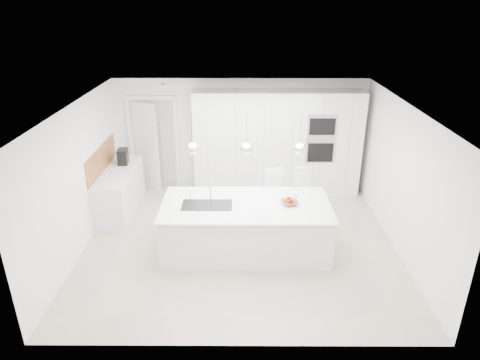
{
  "coord_description": "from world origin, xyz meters",
  "views": [
    {
      "loc": [
        0.03,
        -6.67,
        4.12
      ],
      "look_at": [
        0.0,
        0.3,
        1.1
      ],
      "focal_mm": 32.0,
      "sensor_mm": 36.0,
      "label": 1
    }
  ],
  "objects_px": {
    "island_base": "(246,230)",
    "bar_stool_right": "(302,198)",
    "fruit_bowl": "(289,203)",
    "espresso_machine": "(123,157)",
    "bar_stool_left": "(274,200)"
  },
  "relations": [
    {
      "from": "bar_stool_left",
      "to": "espresso_machine",
      "type": "bearing_deg",
      "value": 146.52
    },
    {
      "from": "fruit_bowl",
      "to": "bar_stool_left",
      "type": "xyz_separation_m",
      "value": [
        -0.19,
        0.82,
        -0.36
      ]
    },
    {
      "from": "island_base",
      "to": "bar_stool_left",
      "type": "bearing_deg",
      "value": 58.01
    },
    {
      "from": "island_base",
      "to": "bar_stool_right",
      "type": "bearing_deg",
      "value": 42.65
    },
    {
      "from": "bar_stool_left",
      "to": "bar_stool_right",
      "type": "xyz_separation_m",
      "value": [
        0.55,
        0.14,
        -0.02
      ]
    },
    {
      "from": "fruit_bowl",
      "to": "espresso_machine",
      "type": "xyz_separation_m",
      "value": [
        -3.26,
        1.87,
        0.12
      ]
    },
    {
      "from": "fruit_bowl",
      "to": "espresso_machine",
      "type": "bearing_deg",
      "value": 150.14
    },
    {
      "from": "bar_stool_left",
      "to": "island_base",
      "type": "bearing_deg",
      "value": -136.57
    },
    {
      "from": "island_base",
      "to": "bar_stool_left",
      "type": "relative_size",
      "value": 2.43
    },
    {
      "from": "fruit_bowl",
      "to": "espresso_machine",
      "type": "distance_m",
      "value": 3.76
    },
    {
      "from": "island_base",
      "to": "bar_stool_left",
      "type": "xyz_separation_m",
      "value": [
        0.54,
        0.86,
        0.15
      ]
    },
    {
      "from": "fruit_bowl",
      "to": "bar_stool_left",
      "type": "distance_m",
      "value": 0.92
    },
    {
      "from": "espresso_machine",
      "to": "bar_stool_right",
      "type": "bearing_deg",
      "value": -18.7
    },
    {
      "from": "island_base",
      "to": "bar_stool_right",
      "type": "height_order",
      "value": "bar_stool_right"
    },
    {
      "from": "island_base",
      "to": "espresso_machine",
      "type": "xyz_separation_m",
      "value": [
        -2.53,
        1.91,
        0.63
      ]
    }
  ]
}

